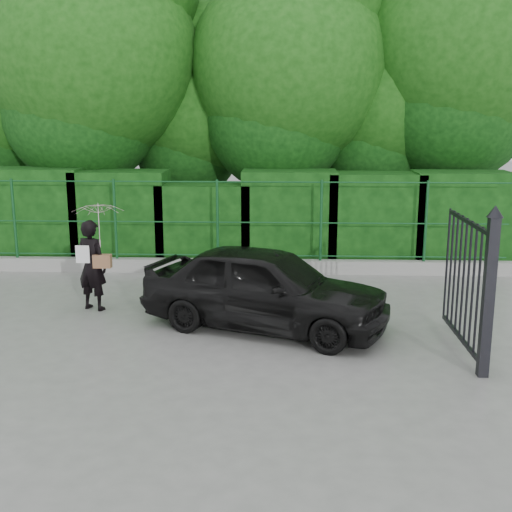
{
  "coord_description": "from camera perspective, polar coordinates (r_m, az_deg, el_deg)",
  "views": [
    {
      "loc": [
        1.84,
        -9.54,
        3.52
      ],
      "look_at": [
        1.39,
        1.3,
        1.1
      ],
      "focal_mm": 45.0,
      "sensor_mm": 36.0,
      "label": 1
    }
  ],
  "objects": [
    {
      "name": "woman",
      "position": [
        11.9,
        -14.02,
        1.34
      ],
      "size": [
        0.95,
        0.91,
        1.97
      ],
      "color": "black",
      "rests_on": "ground"
    },
    {
      "name": "trees",
      "position": [
        17.33,
        0.05,
        16.2
      ],
      "size": [
        17.1,
        6.15,
        8.08
      ],
      "color": "black",
      "rests_on": "ground"
    },
    {
      "name": "gate",
      "position": [
        9.53,
        19.13,
        -2.31
      ],
      "size": [
        0.22,
        2.33,
        2.36
      ],
      "color": "black",
      "rests_on": "ground"
    },
    {
      "name": "hedge",
      "position": [
        15.35,
        -4.35,
        3.36
      ],
      "size": [
        14.2,
        1.2,
        2.26
      ],
      "color": "black",
      "rests_on": "ground"
    },
    {
      "name": "car",
      "position": [
        10.62,
        0.81,
        -2.83
      ],
      "size": [
        4.43,
        3.03,
        1.4
      ],
      "primitive_type": "imported",
      "rotation": [
        0.0,
        0.0,
        1.2
      ],
      "color": "black",
      "rests_on": "ground"
    },
    {
      "name": "ground",
      "position": [
        10.34,
        -8.1,
        -7.47
      ],
      "size": [
        80.0,
        80.0,
        0.0
      ],
      "primitive_type": "plane",
      "color": "gray"
    },
    {
      "name": "fence",
      "position": [
        14.33,
        -4.16,
        3.22
      ],
      "size": [
        14.13,
        0.06,
        1.8
      ],
      "color": "#124921",
      "rests_on": "kerb"
    },
    {
      "name": "kerb",
      "position": [
        14.56,
        -4.96,
        -0.86
      ],
      "size": [
        14.0,
        0.25,
        0.3
      ],
      "primitive_type": "cube",
      "color": "#9E9E99",
      "rests_on": "ground"
    }
  ]
}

